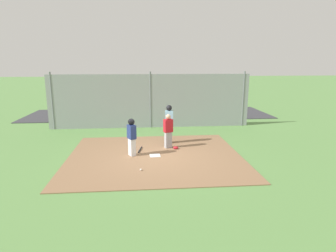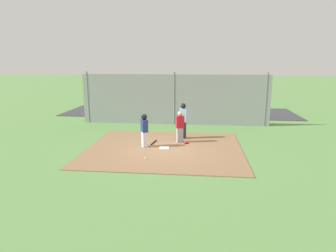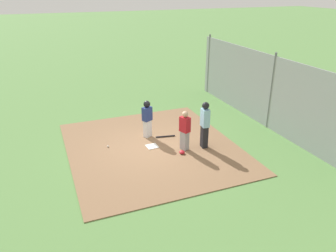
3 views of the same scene
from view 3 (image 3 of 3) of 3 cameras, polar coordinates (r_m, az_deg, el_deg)
The scene contains 11 objects.
ground_plane at distance 13.13m, azimuth -2.76°, elevation -3.67°, with size 140.00×140.00×0.00m, color #5B8947.
dirt_infield at distance 13.12m, azimuth -2.76°, elevation -3.61°, with size 7.20×6.40×0.03m, color #896647.
home_plate at distance 13.11m, azimuth -2.76°, elevation -3.51°, with size 0.44×0.44×0.02m, color white.
catcher at distance 12.59m, azimuth 2.91°, elevation -0.68°, with size 0.45×0.38×1.57m.
umpire at distance 12.75m, azimuth 6.36°, elevation 0.41°, with size 0.40×0.29×1.86m.
runner at distance 13.62m, azimuth -3.61°, elevation 1.61°, with size 0.41×0.46×1.59m.
baseball_bat at distance 13.89m, azimuth -0.45°, elevation -1.79°, with size 0.06×0.06×0.82m, color black.
catcher_mask at distance 12.56m, azimuth 2.44°, elevation -4.53°, with size 0.24×0.20×0.12m, color #B21923.
baseball at distance 13.24m, azimuth -10.32°, elevation -3.47°, with size 0.07×0.07×0.07m, color white.
backstop_fence at distance 15.07m, azimuth 17.33°, elevation 5.47°, with size 12.00×0.10×3.35m.
parked_car_red at distance 20.46m, azimuth 20.93°, elevation 6.64°, with size 4.37×2.26×1.28m.
Camera 3 is at (-11.09, 3.74, 5.95)m, focal length 35.37 mm.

